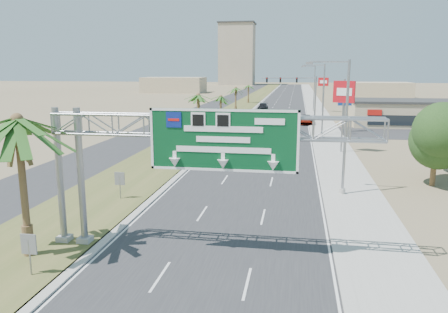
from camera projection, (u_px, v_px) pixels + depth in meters
name	position (u px, v px, depth m)	size (l,w,h in m)	color
road	(283.00, 104.00, 119.23)	(12.00, 300.00, 0.02)	#28282B
sidewalk_right	(314.00, 104.00, 117.85)	(4.00, 300.00, 0.10)	#9E9B93
median_grass	(246.00, 103.00, 120.84)	(7.00, 300.00, 0.12)	#475124
opposing_road	(222.00, 103.00, 121.99)	(8.00, 300.00, 0.02)	#28282B
sign_gantry	(193.00, 137.00, 21.46)	(16.75, 1.24, 7.50)	gray
palm_near	(17.00, 121.00, 20.74)	(5.70, 5.70, 8.35)	brown
palm_row_b	(163.00, 113.00, 44.40)	(3.99, 3.99, 5.95)	brown
palm_row_c	(198.00, 96.00, 59.71)	(3.99, 3.99, 6.75)	brown
palm_row_d	(221.00, 97.00, 77.36)	(3.99, 3.99, 5.45)	brown
palm_row_e	(236.00, 89.00, 95.60)	(3.99, 3.99, 6.15)	brown
palm_row_f	(248.00, 86.00, 119.84)	(3.99, 3.99, 5.75)	brown
streetlight_near	(343.00, 133.00, 32.05)	(3.27, 0.44, 10.00)	gray
streetlight_mid	(322.00, 103.00, 61.05)	(3.27, 0.44, 10.00)	gray
streetlight_far	(313.00, 90.00, 95.85)	(3.27, 0.44, 10.00)	gray
signal_mast	(304.00, 94.00, 80.67)	(10.28, 0.71, 8.00)	gray
store_building	(407.00, 114.00, 72.73)	(18.00, 10.00, 4.00)	tan
oak_near	(437.00, 130.00, 34.70)	(4.50, 4.50, 6.80)	brown
median_signback_a	(29.00, 247.00, 19.67)	(0.75, 0.08, 2.08)	gray
median_signback_b	(120.00, 181.00, 31.38)	(0.75, 0.08, 2.08)	gray
tower_distant	(237.00, 55.00, 256.31)	(20.00, 16.00, 35.00)	tan
building_distant_left	(174.00, 85.00, 174.27)	(24.00, 14.00, 6.00)	tan
building_distant_right	(378.00, 90.00, 142.88)	(20.00, 12.00, 5.00)	tan
car_left_lane	(248.00, 135.00, 57.53)	(1.91, 4.74, 1.62)	black
car_mid_lane	(279.00, 131.00, 61.23)	(1.68, 4.82, 1.59)	maroon
car_right_lane	(306.00, 120.00, 74.87)	(2.58, 5.59, 1.55)	gray
car_far	(263.00, 107.00, 99.82)	(2.11, 5.19, 1.51)	black
pole_sign_red_near	(344.00, 96.00, 48.27)	(2.33, 1.22, 8.25)	gray
pole_sign_blue	(345.00, 97.00, 64.42)	(2.02, 0.58, 7.19)	gray
pole_sign_red_far	(323.00, 84.00, 94.60)	(2.19, 0.93, 7.67)	gray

